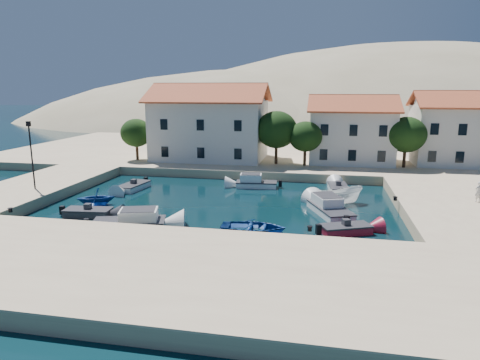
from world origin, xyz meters
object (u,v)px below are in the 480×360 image
building_left (210,121)px  lamppost (31,149)px  boat_east (340,204)px  cabin_cruiser_south (129,222)px  building_right (453,127)px  rowboat_south (253,232)px  cabin_cruiser_east (330,208)px  building_mid (351,128)px  pedestrian (478,192)px

building_left → lamppost: 23.10m
boat_east → cabin_cruiser_south: bearing=92.4°
lamppost → cabin_cruiser_south: 14.40m
building_right → rowboat_south: building_right is taller
building_right → rowboat_south: (-20.05, -27.26, -5.47)m
cabin_cruiser_east → boat_east: 3.37m
cabin_cruiser_east → building_mid: bearing=-29.4°
building_mid → boat_east: building_mid is taller
rowboat_south → pedestrian: (17.31, 8.13, 1.85)m
building_left → cabin_cruiser_south: 26.75m
building_right → cabin_cruiser_east: (-14.59, -21.64, -5.00)m
rowboat_south → cabin_cruiser_south: bearing=93.5°
building_left → rowboat_south: bearing=-68.5°
building_left → building_right: (30.00, 2.00, -0.46)m
lamppost → pedestrian: 38.97m
building_right → building_mid: bearing=-175.2°
building_right → cabin_cruiser_south: 40.90m
building_right → cabin_cruiser_south: bearing=-136.0°
building_mid → pedestrian: size_ratio=6.17×
building_mid → pedestrian: building_mid is taller
building_mid → lamppost: bearing=-144.6°
building_left → lamppost: building_left is taller
building_right → cabin_cruiser_south: building_right is taller
cabin_cruiser_east → lamppost: bearing=68.5°
cabin_cruiser_east → pedestrian: pedestrian is taller
lamppost → building_left: bearing=60.1°
boat_east → lamppost: bearing=67.5°
building_right → lamppost: size_ratio=1.52×
building_left → pedestrian: (27.26, -17.14, -4.08)m
building_left → cabin_cruiser_east: (15.41, -19.64, -5.46)m
building_right → boat_east: building_right is taller
building_left → boat_east: 23.88m
building_left → pedestrian: 32.46m
building_mid → cabin_cruiser_south: 32.52m
building_right → cabin_cruiser_east: size_ratio=1.63×
building_right → rowboat_south: 34.28m
lamppost → building_mid: bearing=35.4°
building_mid → cabin_cruiser_south: building_mid is taller
rowboat_south → cabin_cruiser_east: bearing=-46.3°
building_left → building_mid: 18.04m
cabin_cruiser_east → pedestrian: bearing=-100.4°
building_left → building_mid: building_left is taller
building_left → pedestrian: size_ratio=8.63×
pedestrian → cabin_cruiser_south: bearing=-7.8°
lamppost → cabin_cruiser_east: size_ratio=1.07×
building_left → cabin_cruiser_south: (0.78, -26.18, -5.46)m
lamppost → rowboat_south: 22.59m
cabin_cruiser_south → rowboat_south: 9.23m
building_left → rowboat_south: size_ratio=3.15×
boat_east → building_right: bearing=-66.4°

